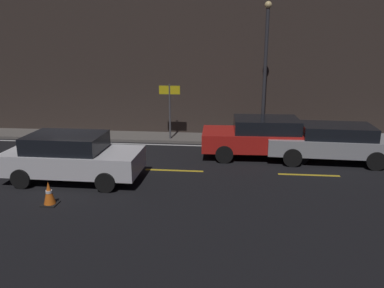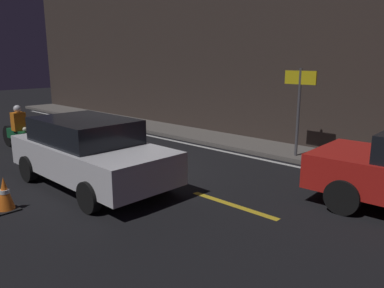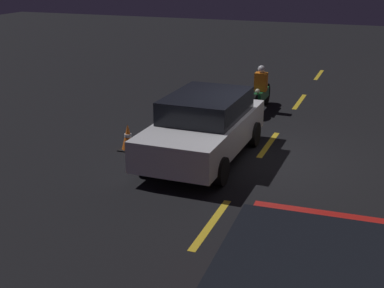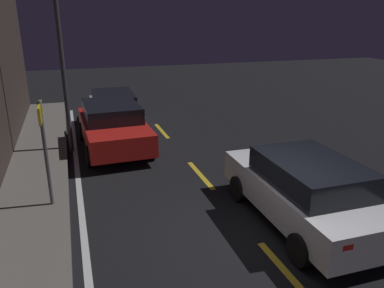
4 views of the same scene
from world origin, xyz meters
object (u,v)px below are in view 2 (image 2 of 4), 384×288
at_px(shop_sign, 299,95).
at_px(traffic_cone_near, 5,194).
at_px(sedan_white, 90,151).
at_px(motorcycle, 18,132).

bearing_deg(shop_sign, traffic_cone_near, -107.35).
bearing_deg(sedan_white, traffic_cone_near, -85.40).
relative_size(sedan_white, motorcycle, 1.90).
bearing_deg(motorcycle, traffic_cone_near, -25.84).
height_order(motorcycle, traffic_cone_near, motorcycle).
xyz_separation_m(motorcycle, shop_sign, (6.77, 4.81, 1.24)).
height_order(sedan_white, shop_sign, shop_sign).
height_order(sedan_white, traffic_cone_near, sedan_white).
bearing_deg(traffic_cone_near, sedan_white, 93.93).
distance_m(sedan_white, motorcycle, 4.47).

